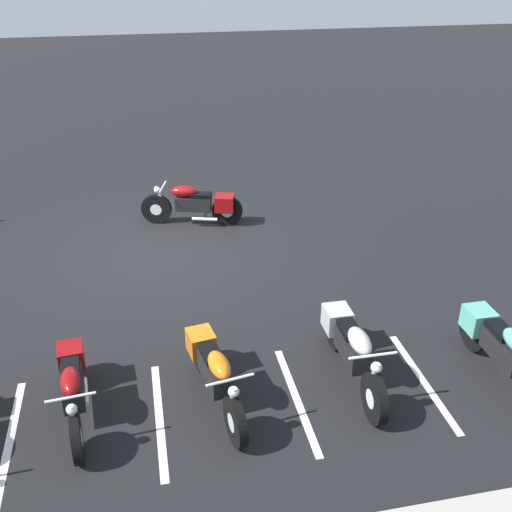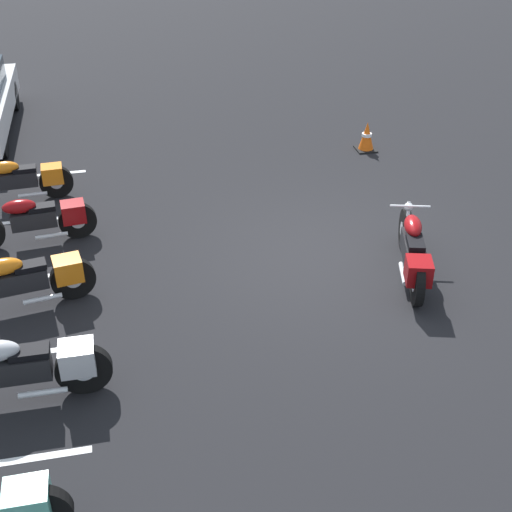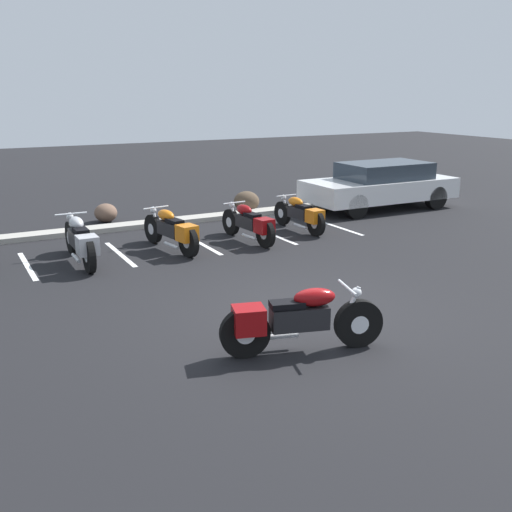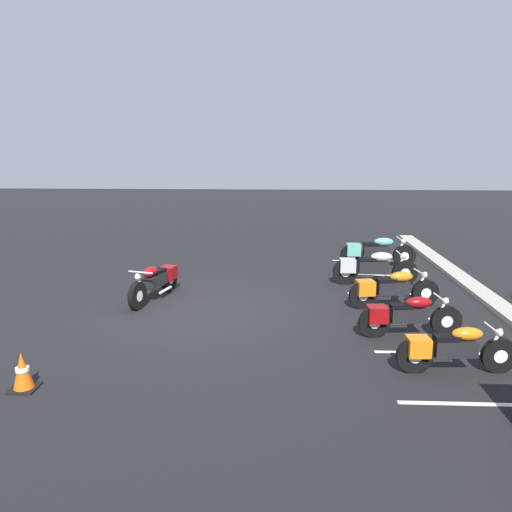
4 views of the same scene
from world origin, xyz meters
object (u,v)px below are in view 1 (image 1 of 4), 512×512
object	(u,v)px
parked_bike_2	(214,370)
parked_bike_1	(351,347)
parked_bike_0	(502,348)
motorcycle_maroon_featured	(197,204)
parked_bike_3	(73,386)

from	to	relation	value
parked_bike_2	parked_bike_1	bearing A→B (deg)	83.46
parked_bike_0	parked_bike_1	distance (m)	2.03
motorcycle_maroon_featured	parked_bike_3	distance (m)	5.78
parked_bike_1	parked_bike_3	world-z (taller)	parked_bike_1
parked_bike_1	parked_bike_3	xyz separation A→B (m)	(3.65, 0.01, -0.04)
parked_bike_0	parked_bike_2	size ratio (longest dim) A/B	1.08
motorcycle_maroon_featured	parked_bike_2	world-z (taller)	motorcycle_maroon_featured
motorcycle_maroon_featured	parked_bike_0	xyz separation A→B (m)	(-3.47, 5.80, 0.02)
motorcycle_maroon_featured	parked_bike_0	distance (m)	6.76
motorcycle_maroon_featured	parked_bike_2	size ratio (longest dim) A/B	1.00
parked_bike_3	motorcycle_maroon_featured	bearing A→B (deg)	152.67
motorcycle_maroon_featured	parked_bike_1	size ratio (longest dim) A/B	0.94
parked_bike_2	parked_bike_3	bearing A→B (deg)	-102.07
motorcycle_maroon_featured	parked_bike_2	xyz separation A→B (m)	(0.41, 5.45, -0.01)
parked_bike_1	parked_bike_0	bearing A→B (deg)	77.37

